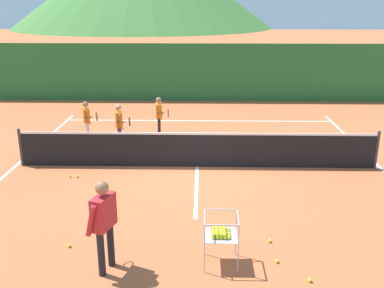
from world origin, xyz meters
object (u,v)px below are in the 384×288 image
object	(u,v)px
student_1	(119,122)
tennis_ball_0	(277,261)
tennis_net	(197,149)
tennis_ball_1	(70,176)
instructor	(104,218)
tennis_ball_5	(270,241)
tennis_ball_4	(69,246)
tennis_ball_3	(310,280)
ball_cart	(220,233)
tennis_ball_6	(77,176)
student_2	(159,113)
student_0	(87,118)

from	to	relation	value
student_1	tennis_ball_0	xyz separation A→B (m)	(3.84, -6.23, -0.79)
tennis_net	tennis_ball_1	world-z (taller)	tennis_net
instructor	tennis_ball_5	xyz separation A→B (m)	(2.89, 0.94, -0.94)
student_1	tennis_ball_4	size ratio (longest dim) A/B	20.06
tennis_ball_0	tennis_ball_3	distance (m)	0.70
tennis_net	ball_cart	distance (m)	4.70
ball_cart	tennis_ball_4	distance (m)	2.86
tennis_ball_1	tennis_ball_4	world-z (taller)	same
tennis_ball_3	tennis_ball_6	xyz separation A→B (m)	(-4.97, 4.33, 0.00)
student_2	tennis_ball_4	distance (m)	7.19
tennis_ball_4	tennis_ball_5	xyz separation A→B (m)	(3.73, 0.25, 0.00)
tennis_ball_0	tennis_ball_3	world-z (taller)	same
instructor	tennis_ball_0	world-z (taller)	instructor
tennis_ball_0	tennis_ball_5	world-z (taller)	same
student_0	tennis_ball_0	bearing A→B (deg)	-54.00
instructor	tennis_ball_1	bearing A→B (deg)	113.85
student_1	tennis_ball_3	xyz separation A→B (m)	(4.28, -6.77, -0.79)
student_1	tennis_ball_4	xyz separation A→B (m)	(0.07, -5.81, -0.79)
tennis_ball_0	tennis_ball_6	world-z (taller)	same
tennis_ball_4	instructor	bearing A→B (deg)	-39.26
tennis_net	student_1	size ratio (longest dim) A/B	7.14
student_2	tennis_ball_3	bearing A→B (deg)	-68.41
ball_cart	student_0	bearing A→B (deg)	120.01
tennis_ball_1	tennis_ball_3	size ratio (longest dim) A/B	1.00
tennis_ball_3	instructor	bearing A→B (deg)	175.29
tennis_net	student_2	size ratio (longest dim) A/B	7.36
student_2	ball_cart	size ratio (longest dim) A/B	1.47
student_1	tennis_ball_6	distance (m)	2.65
tennis_ball_1	tennis_ball_3	bearing A→B (deg)	-40.11
tennis_net	tennis_ball_3	xyz separation A→B (m)	(1.89, -5.18, -0.47)
tennis_ball_3	tennis_ball_5	bearing A→B (deg)	111.27
student_1	tennis_ball_0	bearing A→B (deg)	-58.36
ball_cart	tennis_ball_0	xyz separation A→B (m)	(1.00, 0.04, -0.56)
student_0	tennis_ball_4	world-z (taller)	student_0
student_2	tennis_ball_0	distance (m)	8.02
tennis_net	tennis_ball_4	bearing A→B (deg)	-118.81
tennis_ball_5	tennis_ball_6	size ratio (longest dim) A/B	1.00
tennis_ball_0	tennis_ball_1	xyz separation A→B (m)	(-4.72, 3.81, 0.00)
tennis_ball_0	tennis_ball_6	size ratio (longest dim) A/B	1.00
student_2	ball_cart	bearing A→B (deg)	-77.03
tennis_ball_3	tennis_ball_6	size ratio (longest dim) A/B	1.00
student_2	tennis_ball_0	world-z (taller)	student_2
student_1	tennis_ball_1	bearing A→B (deg)	-110.00
student_1	ball_cart	xyz separation A→B (m)	(2.84, -6.27, -0.22)
tennis_ball_3	ball_cart	bearing A→B (deg)	160.75
tennis_ball_1	student_1	bearing A→B (deg)	70.00
tennis_ball_3	student_1	bearing A→B (deg)	122.30
student_0	ball_cart	bearing A→B (deg)	-59.99
student_2	tennis_ball_6	distance (m)	4.19
tennis_net	tennis_ball_3	size ratio (longest dim) A/B	143.26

